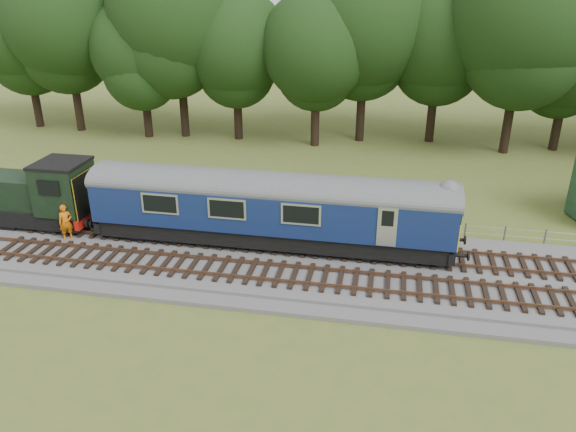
# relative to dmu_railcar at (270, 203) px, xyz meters

# --- Properties ---
(ground) EXTENTS (120.00, 120.00, 0.00)m
(ground) POSITION_rel_dmu_railcar_xyz_m (3.90, -1.40, -2.61)
(ground) COLOR #516726
(ground) RESTS_ON ground
(ballast) EXTENTS (70.00, 7.00, 0.35)m
(ballast) POSITION_rel_dmu_railcar_xyz_m (3.90, -1.40, -2.43)
(ballast) COLOR #4C4C4F
(ballast) RESTS_ON ground
(track_north) EXTENTS (67.20, 2.40, 0.21)m
(track_north) POSITION_rel_dmu_railcar_xyz_m (3.90, -0.00, -2.19)
(track_north) COLOR black
(track_north) RESTS_ON ballast
(track_south) EXTENTS (67.20, 2.40, 0.21)m
(track_south) POSITION_rel_dmu_railcar_xyz_m (3.90, -3.00, -2.19)
(track_south) COLOR black
(track_south) RESTS_ON ballast
(fence) EXTENTS (64.00, 0.12, 1.00)m
(fence) POSITION_rel_dmu_railcar_xyz_m (3.90, 3.10, -2.61)
(fence) COLOR #6B6054
(fence) RESTS_ON ground
(tree_line) EXTENTS (70.00, 8.00, 18.00)m
(tree_line) POSITION_rel_dmu_railcar_xyz_m (3.90, 20.60, -2.61)
(tree_line) COLOR black
(tree_line) RESTS_ON ground
(dmu_railcar) EXTENTS (18.05, 2.86, 3.88)m
(dmu_railcar) POSITION_rel_dmu_railcar_xyz_m (0.00, 0.00, 0.00)
(dmu_railcar) COLOR black
(dmu_railcar) RESTS_ON ground
(shunter_loco) EXTENTS (8.92, 2.60, 3.38)m
(shunter_loco) POSITION_rel_dmu_railcar_xyz_m (-13.93, 0.00, -0.63)
(shunter_loco) COLOR black
(shunter_loco) RESTS_ON ground
(worker) EXTENTS (0.83, 0.79, 1.91)m
(worker) POSITION_rel_dmu_railcar_xyz_m (-10.50, -1.42, -1.30)
(worker) COLOR orange
(worker) RESTS_ON ballast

